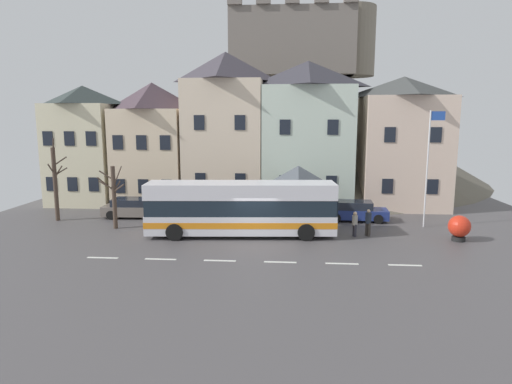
{
  "coord_description": "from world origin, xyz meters",
  "views": [
    {
      "loc": [
        1.89,
        -23.5,
        6.89
      ],
      "look_at": [
        -0.3,
        4.96,
        2.18
      ],
      "focal_mm": 30.62,
      "sensor_mm": 36.0,
      "label": 1
    }
  ],
  "objects_px": {
    "bus_shelter": "(298,177)",
    "pedestrian_00": "(368,222)",
    "pedestrian_01": "(355,223)",
    "bare_tree_01": "(114,195)",
    "townhouse_00": "(86,145)",
    "transit_bus": "(241,209)",
    "townhouse_03": "(307,135)",
    "pedestrian_02": "(324,216)",
    "hilltop_castle": "(291,121)",
    "flagpole": "(429,161)",
    "bare_tree_00": "(55,182)",
    "townhouse_02": "(226,129)",
    "harbour_buoy": "(459,227)",
    "townhouse_04": "(401,143)",
    "parked_car_01": "(135,208)",
    "public_bench": "(327,209)",
    "townhouse_01": "(154,144)",
    "parked_car_00": "(355,211)"
  },
  "relations": [
    {
      "from": "townhouse_03",
      "to": "pedestrian_02",
      "type": "relative_size",
      "value": 7.45
    },
    {
      "from": "townhouse_00",
      "to": "transit_bus",
      "type": "bearing_deg",
      "value": -34.51
    },
    {
      "from": "parked_car_00",
      "to": "public_bench",
      "type": "xyz_separation_m",
      "value": [
        -1.79,
        1.7,
        -0.19
      ]
    },
    {
      "from": "hilltop_castle",
      "to": "townhouse_04",
      "type": "bearing_deg",
      "value": -62.64
    },
    {
      "from": "bus_shelter",
      "to": "pedestrian_00",
      "type": "relative_size",
      "value": 2.37
    },
    {
      "from": "townhouse_00",
      "to": "townhouse_01",
      "type": "distance_m",
      "value": 5.67
    },
    {
      "from": "parked_car_00",
      "to": "bare_tree_01",
      "type": "height_order",
      "value": "bare_tree_01"
    },
    {
      "from": "townhouse_02",
      "to": "pedestrian_00",
      "type": "bearing_deg",
      "value": -44.87
    },
    {
      "from": "pedestrian_00",
      "to": "townhouse_04",
      "type": "bearing_deg",
      "value": 67.21
    },
    {
      "from": "parked_car_01",
      "to": "bare_tree_01",
      "type": "xyz_separation_m",
      "value": [
        -0.09,
        -3.33,
        1.48
      ]
    },
    {
      "from": "bare_tree_00",
      "to": "bare_tree_01",
      "type": "bearing_deg",
      "value": -21.06
    },
    {
      "from": "pedestrian_02",
      "to": "public_bench",
      "type": "xyz_separation_m",
      "value": [
        0.54,
        4.13,
        -0.32
      ]
    },
    {
      "from": "townhouse_01",
      "to": "townhouse_02",
      "type": "height_order",
      "value": "townhouse_02"
    },
    {
      "from": "townhouse_02",
      "to": "pedestrian_00",
      "type": "distance_m",
      "value": 15.03
    },
    {
      "from": "townhouse_01",
      "to": "bus_shelter",
      "type": "xyz_separation_m",
      "value": [
        11.84,
        -6.13,
        -1.84
      ]
    },
    {
      "from": "transit_bus",
      "to": "flagpole",
      "type": "xyz_separation_m",
      "value": [
        11.73,
        3.07,
        2.69
      ]
    },
    {
      "from": "townhouse_01",
      "to": "pedestrian_02",
      "type": "bearing_deg",
      "value": -30.42
    },
    {
      "from": "bus_shelter",
      "to": "bare_tree_01",
      "type": "xyz_separation_m",
      "value": [
        -11.74,
        -2.81,
        -0.96
      ]
    },
    {
      "from": "parked_car_01",
      "to": "townhouse_03",
      "type": "bearing_deg",
      "value": 22.52
    },
    {
      "from": "pedestrian_01",
      "to": "public_bench",
      "type": "xyz_separation_m",
      "value": [
        -1.14,
        5.97,
        -0.36
      ]
    },
    {
      "from": "harbour_buoy",
      "to": "bare_tree_01",
      "type": "bearing_deg",
      "value": 176.27
    },
    {
      "from": "townhouse_04",
      "to": "public_bench",
      "type": "relative_size",
      "value": 6.22
    },
    {
      "from": "townhouse_00",
      "to": "pedestrian_01",
      "type": "bearing_deg",
      "value": -24.18
    },
    {
      "from": "bare_tree_00",
      "to": "townhouse_04",
      "type": "bearing_deg",
      "value": 16.26
    },
    {
      "from": "pedestrian_01",
      "to": "bare_tree_01",
      "type": "distance_m",
      "value": 15.16
    },
    {
      "from": "townhouse_00",
      "to": "townhouse_03",
      "type": "bearing_deg",
      "value": 1.05
    },
    {
      "from": "pedestrian_02",
      "to": "townhouse_01",
      "type": "bearing_deg",
      "value": 149.58
    },
    {
      "from": "townhouse_02",
      "to": "pedestrian_01",
      "type": "relative_size",
      "value": 8.11
    },
    {
      "from": "townhouse_02",
      "to": "flagpole",
      "type": "distance_m",
      "value": 15.99
    },
    {
      "from": "pedestrian_00",
      "to": "pedestrian_02",
      "type": "height_order",
      "value": "pedestrian_00"
    },
    {
      "from": "hilltop_castle",
      "to": "flagpole",
      "type": "xyz_separation_m",
      "value": [
        8.75,
        -24.05,
        -2.41
      ]
    },
    {
      "from": "townhouse_04",
      "to": "transit_bus",
      "type": "relative_size",
      "value": 0.9
    },
    {
      "from": "townhouse_03",
      "to": "flagpole",
      "type": "xyz_separation_m",
      "value": [
        7.49,
        -6.91,
        -1.41
      ]
    },
    {
      "from": "townhouse_02",
      "to": "townhouse_04",
      "type": "xyz_separation_m",
      "value": [
        14.09,
        -0.16,
        -1.02
      ]
    },
    {
      "from": "townhouse_04",
      "to": "parked_car_01",
      "type": "bearing_deg",
      "value": -163.77
    },
    {
      "from": "hilltop_castle",
      "to": "public_bench",
      "type": "xyz_separation_m",
      "value": [
        2.67,
        -20.86,
        -6.26
      ]
    },
    {
      "from": "bare_tree_00",
      "to": "flagpole",
      "type": "bearing_deg",
      "value": 0.19
    },
    {
      "from": "townhouse_04",
      "to": "bus_shelter",
      "type": "height_order",
      "value": "townhouse_04"
    },
    {
      "from": "transit_bus",
      "to": "harbour_buoy",
      "type": "distance_m",
      "value": 12.68
    },
    {
      "from": "bus_shelter",
      "to": "parked_car_01",
      "type": "distance_m",
      "value": 11.92
    },
    {
      "from": "townhouse_02",
      "to": "bare_tree_01",
      "type": "distance_m",
      "value": 11.71
    },
    {
      "from": "townhouse_01",
      "to": "pedestrian_00",
      "type": "relative_size",
      "value": 6.08
    },
    {
      "from": "townhouse_00",
      "to": "pedestrian_01",
      "type": "height_order",
      "value": "townhouse_00"
    },
    {
      "from": "pedestrian_02",
      "to": "bare_tree_00",
      "type": "distance_m",
      "value": 18.38
    },
    {
      "from": "townhouse_04",
      "to": "parked_car_01",
      "type": "height_order",
      "value": "townhouse_04"
    },
    {
      "from": "bare_tree_00",
      "to": "townhouse_02",
      "type": "bearing_deg",
      "value": 34.52
    },
    {
      "from": "townhouse_01",
      "to": "harbour_buoy",
      "type": "distance_m",
      "value": 23.77
    },
    {
      "from": "townhouse_04",
      "to": "parked_car_01",
      "type": "relative_size",
      "value": 2.29
    },
    {
      "from": "transit_bus",
      "to": "harbour_buoy",
      "type": "height_order",
      "value": "transit_bus"
    },
    {
      "from": "townhouse_00",
      "to": "parked_car_01",
      "type": "relative_size",
      "value": 2.16
    }
  ]
}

